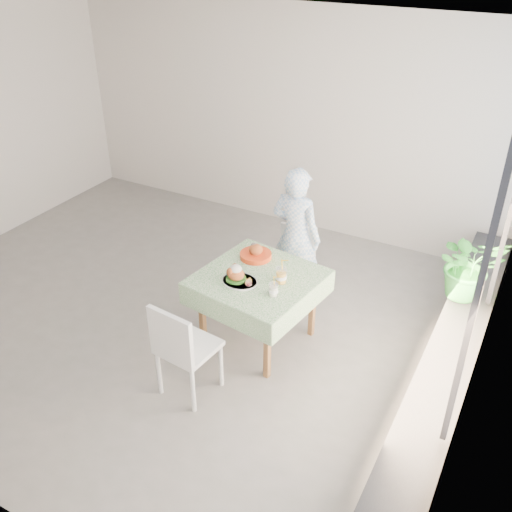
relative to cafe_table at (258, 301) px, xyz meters
The scene contains 15 objects.
floor 1.11m from the cafe_table, behind, with size 6.00×6.00×0.00m, color slate.
ceiling 2.55m from the cafe_table, behind, with size 6.00×6.00×0.00m, color white.
wall_back 2.84m from the cafe_table, 112.25° to the left, with size 6.00×0.02×2.80m, color beige.
wall_right 2.20m from the cafe_table, ahead, with size 0.02×5.00×2.80m, color beige.
window_pane 2.29m from the cafe_table, ahead, with size 0.01×4.80×2.18m, color #D1E0F9.
window_ledge 1.80m from the cafe_table, ahead, with size 0.40×4.80×0.50m, color black.
cafe_table is the anchor object (origin of this frame).
chair_far 0.82m from the cafe_table, 90.42° to the left, with size 0.44×0.44×0.83m.
chair_near 0.94m from the cafe_table, 102.04° to the right, with size 0.49×0.49×0.94m.
diner 0.88m from the cafe_table, 90.18° to the left, with size 0.56×0.37×1.53m, color #8AB3DE.
main_dish 0.40m from the cafe_table, 125.09° to the right, with size 0.34×0.34×0.17m.
juice_cup_orange 0.42m from the cafe_table, ahead, with size 0.11×0.11×0.30m.
juice_cup_lemonade 0.47m from the cafe_table, 38.11° to the right, with size 0.09×0.09×0.24m.
second_dish 0.47m from the cafe_table, 122.34° to the left, with size 0.31×0.31×0.15m.
potted_plant 2.00m from the cafe_table, 29.90° to the left, with size 0.60×0.52×0.67m, color #257129.
Camera 1 is at (3.12, -3.89, 3.62)m, focal length 40.00 mm.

